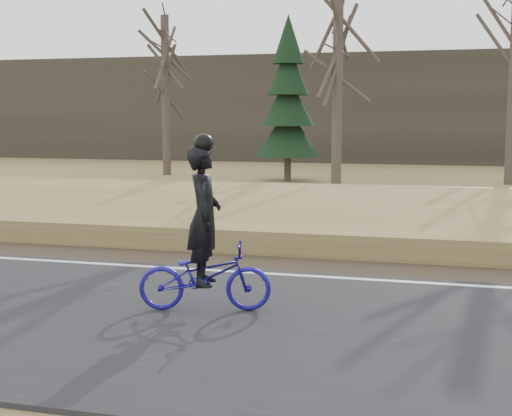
# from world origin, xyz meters

# --- Properties ---
(ground) EXTENTS (120.00, 120.00, 0.00)m
(ground) POSITION_xyz_m (0.00, 0.00, 0.00)
(ground) COLOR #9A804E
(ground) RESTS_ON ground
(road) EXTENTS (120.00, 6.00, 0.06)m
(road) POSITION_xyz_m (0.00, -2.50, 0.03)
(road) COLOR black
(road) RESTS_ON ground
(edge_line) EXTENTS (120.00, 0.12, 0.01)m
(edge_line) POSITION_xyz_m (0.00, 0.20, 0.07)
(edge_line) COLOR silver
(edge_line) RESTS_ON road
(shoulder) EXTENTS (120.00, 1.60, 0.04)m
(shoulder) POSITION_xyz_m (0.00, 1.20, 0.02)
(shoulder) COLOR #473A2B
(shoulder) RESTS_ON ground
(embankment) EXTENTS (120.00, 5.00, 0.44)m
(embankment) POSITION_xyz_m (0.00, 4.20, 0.22)
(embankment) COLOR #9A804E
(embankment) RESTS_ON ground
(ballast) EXTENTS (120.00, 3.00, 0.45)m
(ballast) POSITION_xyz_m (0.00, 8.00, 0.23)
(ballast) COLOR slate
(ballast) RESTS_ON ground
(railroad) EXTENTS (120.00, 2.40, 0.29)m
(railroad) POSITION_xyz_m (0.00, 8.00, 0.53)
(railroad) COLOR black
(railroad) RESTS_ON ballast
(treeline_backdrop) EXTENTS (120.00, 4.00, 6.00)m
(treeline_backdrop) POSITION_xyz_m (0.00, 30.00, 3.00)
(treeline_backdrop) COLOR #383328
(treeline_backdrop) RESTS_ON ground
(cyclist) EXTENTS (1.84, 1.00, 2.34)m
(cyclist) POSITION_xyz_m (0.43, -2.12, 0.83)
(cyclist) COLOR navy
(cyclist) RESTS_ON road
(bare_tree_left) EXTENTS (0.36, 0.36, 6.94)m
(bare_tree_left) POSITION_xyz_m (-8.54, 18.66, 3.47)
(bare_tree_left) COLOR #50433A
(bare_tree_left) RESTS_ON ground
(bare_tree_near_left) EXTENTS (0.36, 0.36, 7.52)m
(bare_tree_near_left) POSITION_xyz_m (-0.30, 14.21, 3.76)
(bare_tree_near_left) COLOR #50433A
(bare_tree_near_left) RESTS_ON ground
(conifer) EXTENTS (2.60, 2.60, 6.58)m
(conifer) POSITION_xyz_m (-2.69, 17.06, 3.11)
(conifer) COLOR #50433A
(conifer) RESTS_ON ground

